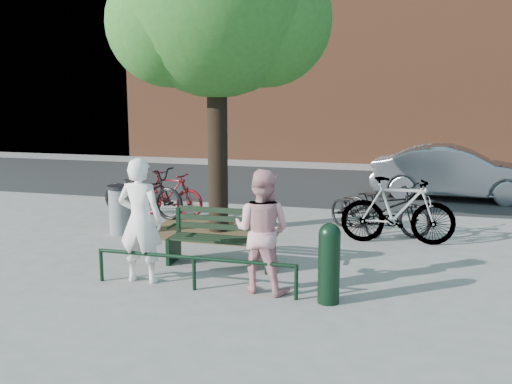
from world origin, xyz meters
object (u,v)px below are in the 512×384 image
(person_right, at_px, (262,231))
(bollard, at_px, (329,260))
(bicycle_c, at_px, (384,207))
(park_bench, at_px, (222,236))
(litter_bin, at_px, (120,209))
(parked_car, at_px, (455,173))
(person_left, at_px, (140,221))

(person_right, relative_size, bollard, 1.59)
(bollard, bearing_deg, bicycle_c, 82.76)
(park_bench, xyz_separation_m, litter_bin, (-2.64, 1.41, 0.02))
(park_bench, xyz_separation_m, bollard, (1.94, -1.26, 0.12))
(park_bench, xyz_separation_m, person_right, (0.95, -1.04, 0.41))
(park_bench, relative_size, bicycle_c, 0.86)
(litter_bin, distance_m, bicycle_c, 5.32)
(person_right, distance_m, bollard, 1.06)
(litter_bin, xyz_separation_m, bicycle_c, (5.11, 1.48, 0.03))
(person_right, relative_size, litter_bin, 1.80)
(bollard, distance_m, bicycle_c, 4.19)
(litter_bin, height_order, bicycle_c, bicycle_c)
(person_right, height_order, bollard, person_right)
(parked_car, bearing_deg, person_right, 162.24)
(person_right, distance_m, parked_car, 8.76)
(person_left, distance_m, bollard, 2.87)
(bollard, height_order, parked_car, parked_car)
(litter_bin, bearing_deg, bollard, -30.29)
(person_right, bearing_deg, bollard, 176.49)
(person_left, distance_m, bicycle_c, 5.27)
(litter_bin, bearing_deg, bicycle_c, 16.14)
(parked_car, bearing_deg, person_left, 152.13)
(bicycle_c, bearing_deg, bollard, -161.51)
(bicycle_c, bearing_deg, person_right, -175.43)
(bollard, height_order, litter_bin, bollard)
(bollard, relative_size, litter_bin, 1.13)
(park_bench, height_order, bicycle_c, bicycle_c)
(person_right, bearing_deg, person_left, 11.92)
(park_bench, xyz_separation_m, person_left, (-0.90, -1.13, 0.46))
(bollard, xyz_separation_m, litter_bin, (-4.59, 2.68, -0.10))
(litter_bin, bearing_deg, park_bench, -28.17)
(bicycle_c, bearing_deg, litter_bin, 131.87)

